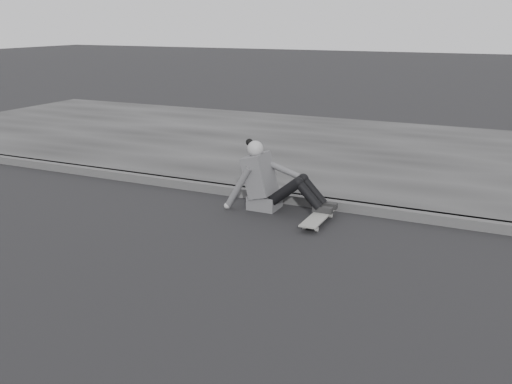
# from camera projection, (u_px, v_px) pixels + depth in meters

# --- Properties ---
(skateboard) EXTENTS (0.20, 0.78, 0.09)m
(skateboard) POSITION_uv_depth(u_px,v_px,m) (318.00, 218.00, 6.66)
(skateboard) COLOR gray
(skateboard) RESTS_ON ground
(seated_woman) EXTENTS (1.38, 0.46, 0.88)m
(seated_woman) POSITION_uv_depth(u_px,v_px,m) (269.00, 182.00, 7.09)
(seated_woman) COLOR #505052
(seated_woman) RESTS_ON ground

